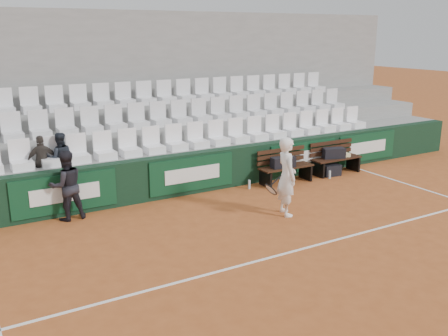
# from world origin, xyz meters

# --- Properties ---
(ground) EXTENTS (80.00, 80.00, 0.00)m
(ground) POSITION_xyz_m (0.00, 0.00, 0.00)
(ground) COLOR #AC5526
(ground) RESTS_ON ground
(court_baseline) EXTENTS (18.00, 0.06, 0.01)m
(court_baseline) POSITION_xyz_m (0.00, 0.00, 0.00)
(court_baseline) COLOR white
(court_baseline) RESTS_ON ground
(back_barrier) EXTENTS (18.00, 0.34, 1.00)m
(back_barrier) POSITION_xyz_m (0.07, 3.99, 0.50)
(back_barrier) COLOR black
(back_barrier) RESTS_ON ground
(grandstand_tier_front) EXTENTS (18.00, 0.95, 1.00)m
(grandstand_tier_front) POSITION_xyz_m (0.00, 4.62, 0.50)
(grandstand_tier_front) COLOR gray
(grandstand_tier_front) RESTS_ON ground
(grandstand_tier_mid) EXTENTS (18.00, 0.95, 1.45)m
(grandstand_tier_mid) POSITION_xyz_m (0.00, 5.58, 0.72)
(grandstand_tier_mid) COLOR gray
(grandstand_tier_mid) RESTS_ON ground
(grandstand_tier_back) EXTENTS (18.00, 0.95, 1.90)m
(grandstand_tier_back) POSITION_xyz_m (0.00, 6.53, 0.95)
(grandstand_tier_back) COLOR gray
(grandstand_tier_back) RESTS_ON ground
(grandstand_rear_wall) EXTENTS (18.00, 0.30, 4.40)m
(grandstand_rear_wall) POSITION_xyz_m (0.00, 7.15, 2.20)
(grandstand_rear_wall) COLOR gray
(grandstand_rear_wall) RESTS_ON ground
(seat_row_front) EXTENTS (11.90, 0.44, 0.63)m
(seat_row_front) POSITION_xyz_m (0.00, 4.45, 1.31)
(seat_row_front) COLOR white
(seat_row_front) RESTS_ON grandstand_tier_front
(seat_row_mid) EXTENTS (11.90, 0.44, 0.63)m
(seat_row_mid) POSITION_xyz_m (0.00, 5.40, 1.77)
(seat_row_mid) COLOR silver
(seat_row_mid) RESTS_ON grandstand_tier_mid
(seat_row_back) EXTENTS (11.90, 0.44, 0.63)m
(seat_row_back) POSITION_xyz_m (0.00, 6.35, 2.21)
(seat_row_back) COLOR silver
(seat_row_back) RESTS_ON grandstand_tier_back
(bench_left) EXTENTS (1.50, 0.56, 0.45)m
(bench_left) POSITION_xyz_m (2.36, 3.48, 0.23)
(bench_left) COLOR #341C0F
(bench_left) RESTS_ON ground
(bench_right) EXTENTS (1.50, 0.56, 0.45)m
(bench_right) POSITION_xyz_m (4.12, 3.52, 0.23)
(bench_right) COLOR black
(bench_right) RESTS_ON ground
(sports_bag_left) EXTENTS (0.66, 0.35, 0.27)m
(sports_bag_left) POSITION_xyz_m (2.22, 3.44, 0.58)
(sports_bag_left) COLOR black
(sports_bag_left) RESTS_ON bench_left
(sports_bag_right) EXTENTS (0.66, 0.46, 0.28)m
(sports_bag_right) POSITION_xyz_m (4.02, 3.53, 0.59)
(sports_bag_right) COLOR black
(sports_bag_right) RESTS_ON bench_right
(towel) EXTENTS (0.38, 0.30, 0.10)m
(towel) POSITION_xyz_m (4.36, 3.52, 0.50)
(towel) COLOR beige
(towel) RESTS_ON bench_right
(sports_bag_ground) EXTENTS (0.53, 0.36, 0.30)m
(sports_bag_ground) POSITION_xyz_m (3.85, 3.41, 0.15)
(sports_bag_ground) COLOR black
(sports_bag_ground) RESTS_ON ground
(water_bottle_near) EXTENTS (0.06, 0.06, 0.23)m
(water_bottle_near) POSITION_xyz_m (1.25, 3.53, 0.11)
(water_bottle_near) COLOR silver
(water_bottle_near) RESTS_ON ground
(water_bottle_far) EXTENTS (0.06, 0.06, 0.22)m
(water_bottle_far) POSITION_xyz_m (3.61, 3.20, 0.11)
(water_bottle_far) COLOR silver
(water_bottle_far) RESTS_ON ground
(tennis_player) EXTENTS (0.77, 0.70, 1.70)m
(tennis_player) POSITION_xyz_m (0.93, 1.61, 0.85)
(tennis_player) COLOR white
(tennis_player) RESTS_ON ground
(ball_kid) EXTENTS (0.76, 0.61, 1.48)m
(ball_kid) POSITION_xyz_m (-3.19, 3.67, 0.74)
(ball_kid) COLOR black
(ball_kid) RESTS_ON ground
(spectator_b) EXTENTS (0.67, 0.29, 1.13)m
(spectator_b) POSITION_xyz_m (-3.48, 4.50, 1.57)
(spectator_b) COLOR #322D28
(spectator_b) RESTS_ON grandstand_tier_front
(spectator_c) EXTENTS (0.63, 0.52, 1.16)m
(spectator_c) POSITION_xyz_m (-3.10, 4.50, 1.58)
(spectator_c) COLOR black
(spectator_c) RESTS_ON grandstand_tier_front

